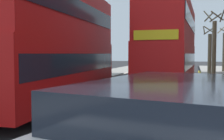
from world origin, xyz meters
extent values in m
cube|color=gray|center=(-6.50, 16.00, 0.07)|extent=(4.00, 80.00, 0.14)
cube|color=yellow|center=(4.40, 14.00, 0.00)|extent=(0.10, 56.00, 0.01)
cube|color=yellow|center=(4.24, 14.00, 0.00)|extent=(0.10, 56.00, 0.01)
cube|color=#B20F0F|center=(-2.46, 12.03, 1.74)|extent=(3.01, 10.91, 2.60)
cube|color=#B20F0F|center=(-2.46, 12.03, 4.29)|extent=(2.95, 10.69, 2.50)
cube|color=black|center=(-2.46, 12.03, 2.04)|extent=(3.02, 10.48, 0.84)
cube|color=black|center=(-2.46, 12.03, 4.39)|extent=(3.00, 10.26, 0.80)
cube|color=yellow|center=(-2.71, 17.40, 3.29)|extent=(2.00, 0.16, 0.44)
cylinder|color=black|center=(-3.86, 15.31, 0.52)|extent=(0.35, 1.05, 1.04)
cylinder|color=black|center=(-1.37, 15.43, 0.52)|extent=(0.35, 1.05, 1.04)
cylinder|color=black|center=(-1.05, 8.75, 0.52)|extent=(0.35, 1.05, 1.04)
cube|color=red|center=(2.21, 18.14, 1.74)|extent=(2.92, 10.89, 2.60)
cube|color=red|center=(2.21, 18.14, 4.29)|extent=(2.86, 10.67, 2.50)
cube|color=black|center=(2.21, 18.14, 2.04)|extent=(2.94, 10.46, 0.84)
cube|color=black|center=(2.21, 18.14, 4.39)|extent=(2.92, 10.24, 0.80)
cube|color=yellow|center=(1.99, 12.77, 3.29)|extent=(2.00, 0.14, 0.44)
cube|color=maroon|center=(2.21, 18.14, 5.59)|extent=(2.63, 9.80, 0.10)
cylinder|color=black|center=(3.32, 14.75, 0.52)|extent=(0.34, 1.05, 1.04)
cylinder|color=black|center=(0.82, 14.85, 0.52)|extent=(0.34, 1.05, 1.04)
cylinder|color=black|center=(3.59, 21.44, 0.52)|extent=(0.34, 1.05, 1.04)
cylinder|color=black|center=(1.09, 21.54, 0.52)|extent=(0.34, 1.05, 1.04)
cube|color=black|center=(3.37, 3.91, 1.74)|extent=(2.25, 3.32, 0.76)
cylinder|color=#6B6047|center=(5.35, 27.08, 2.76)|extent=(0.37, 0.37, 5.25)
cylinder|color=#6B6047|center=(5.97, 27.19, 5.83)|extent=(0.34, 1.32, 0.97)
cylinder|color=#6B6047|center=(5.44, 27.59, 5.75)|extent=(1.09, 0.32, 0.81)
cylinder|color=#6B6047|center=(4.85, 27.44, 5.82)|extent=(0.85, 1.10, 0.94)
cylinder|color=#6B6047|center=(4.74, 26.77, 5.86)|extent=(0.74, 1.30, 1.03)
cylinder|color=#6B6047|center=(5.52, 26.54, 5.79)|extent=(1.17, 0.48, 0.88)
cylinder|color=#6B6047|center=(7.31, 38.74, 2.63)|extent=(0.41, 0.41, 4.97)
cylinder|color=#6B6047|center=(6.90, 39.15, 5.52)|extent=(0.94, 0.93, 0.90)
cylinder|color=#6B6047|center=(7.10, 38.37, 5.41)|extent=(0.84, 0.54, 0.68)
cylinder|color=#6B6047|center=(5.23, 32.22, 2.36)|extent=(0.39, 0.39, 4.43)
cylinder|color=#6B6047|center=(5.68, 32.23, 4.89)|extent=(0.13, 0.96, 0.72)
cylinder|color=#6B6047|center=(5.16, 32.79, 4.97)|extent=(1.20, 0.26, 0.89)
cylinder|color=#6B6047|center=(4.60, 32.17, 5.01)|extent=(0.24, 1.32, 0.97)
cylinder|color=#6B6047|center=(5.14, 31.66, 4.97)|extent=(1.20, 0.31, 0.89)
camera|label=1|loc=(3.68, 0.37, 2.46)|focal=44.36mm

